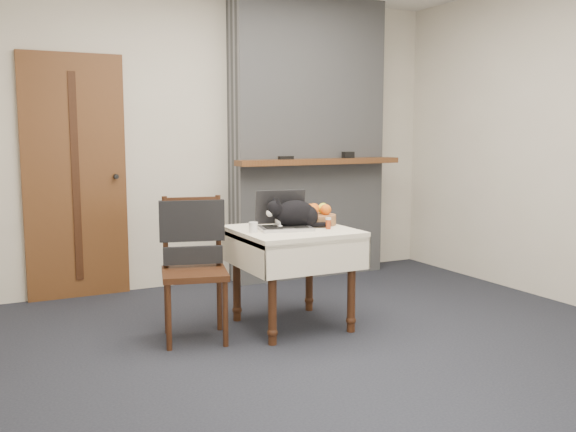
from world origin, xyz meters
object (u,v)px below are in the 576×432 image
object	(u,v)px
door	(75,177)
chair	(193,248)
cat	(296,214)
pill_bottle	(328,223)
fruit_basket	(317,216)
cream_jar	(253,227)
laptop	(283,219)
side_table	(292,245)

from	to	relation	value
door	chair	size ratio (longest dim) A/B	2.12
cat	chair	distance (m)	0.75
pill_bottle	fruit_basket	world-z (taller)	fruit_basket
cream_jar	pill_bottle	distance (m)	0.53
pill_bottle	cream_jar	bearing A→B (deg)	168.45
cream_jar	cat	bearing A→B (deg)	6.93
door	cat	xyz separation A→B (m)	(1.25, -1.52, -0.20)
door	laptop	distance (m)	1.91
side_table	pill_bottle	world-z (taller)	pill_bottle
cat	cream_jar	world-z (taller)	cat
cat	cream_jar	xyz separation A→B (m)	(-0.35, -0.04, -0.06)
pill_bottle	fruit_basket	distance (m)	0.23
side_table	chair	xyz separation A→B (m)	(-0.69, 0.12, 0.02)
pill_bottle	fruit_basket	size ratio (longest dim) A/B	0.30
door	cream_jar	size ratio (longest dim) A/B	28.94
door	fruit_basket	distance (m)	2.07
side_table	pill_bottle	size ratio (longest dim) A/B	9.62
fruit_basket	door	bearing A→B (deg)	135.24
laptop	cat	world-z (taller)	laptop
side_table	laptop	distance (m)	0.19
laptop	cat	xyz separation A→B (m)	(0.09, -0.02, 0.03)
door	laptop	xyz separation A→B (m)	(1.15, -1.50, -0.23)
laptop	cat	bearing A→B (deg)	0.32
door	laptop	size ratio (longest dim) A/B	4.86
laptop	pill_bottle	size ratio (longest dim) A/B	5.07
fruit_basket	side_table	bearing A→B (deg)	-160.24
door	laptop	world-z (taller)	door
fruit_basket	cream_jar	bearing A→B (deg)	-168.40
laptop	pill_bottle	distance (m)	0.32
pill_bottle	chair	bearing A→B (deg)	164.48
door	pill_bottle	size ratio (longest dim) A/B	24.67
cream_jar	chair	size ratio (longest dim) A/B	0.07
chair	pill_bottle	bearing A→B (deg)	-0.85
pill_bottle	laptop	bearing A→B (deg)	147.87
side_table	pill_bottle	bearing A→B (deg)	-31.79
door	cat	bearing A→B (deg)	-50.69
cat	laptop	bearing A→B (deg)	169.66
side_table	cat	world-z (taller)	cat
laptop	side_table	bearing A→B (deg)	-21.20
door	cat	world-z (taller)	door
cream_jar	pill_bottle	size ratio (longest dim) A/B	0.85
cat	chair	bearing A→B (deg)	173.60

